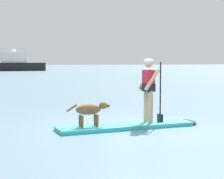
# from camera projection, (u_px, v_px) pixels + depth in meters

# --- Properties ---
(ground_plane) EXTENTS (400.00, 400.00, 0.00)m
(ground_plane) POSITION_uv_depth(u_px,v_px,m) (126.00, 128.00, 9.40)
(ground_plane) COLOR slate
(paddleboard) EXTENTS (3.79, 0.92, 0.10)m
(paddleboard) POSITION_uv_depth(u_px,v_px,m) (134.00, 125.00, 9.49)
(paddleboard) COLOR #33B2BF
(paddleboard) RESTS_ON ground_plane
(person_paddler) EXTENTS (0.61, 0.49, 1.64)m
(person_paddler) POSITION_uv_depth(u_px,v_px,m) (149.00, 86.00, 9.57)
(person_paddler) COLOR tan
(person_paddler) RESTS_ON paddleboard
(dog) EXTENTS (1.10, 0.25, 0.59)m
(dog) POSITION_uv_depth(u_px,v_px,m) (91.00, 110.00, 9.01)
(dog) COLOR brown
(dog) RESTS_ON paddleboard
(moored_boat_far_port) EXTENTS (9.77, 3.22, 3.99)m
(moored_boat_far_port) POSITION_uv_depth(u_px,v_px,m) (17.00, 64.00, 69.44)
(moored_boat_far_port) COLOR black
(moored_boat_far_port) RESTS_ON ground_plane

